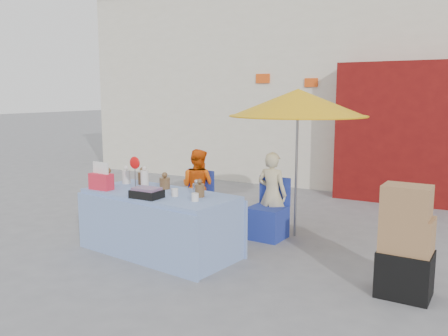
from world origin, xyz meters
The scene contains 10 objects.
ground centered at (0.00, 0.00, 0.00)m, with size 80.00×80.00×0.00m, color slate.
backdrop centered at (0.52, 7.52, 3.10)m, with size 14.00×8.00×7.80m.
market_table centered at (-0.38, -0.37, 0.41)m, with size 2.16×1.21×1.24m.
chair_left centered at (-0.67, 0.88, 0.26)m, with size 0.51×0.50×0.85m.
chair_right centered at (0.58, 0.88, 0.26)m, with size 0.51×0.50×0.85m.
vendor_orange centered at (-0.68, 1.02, 0.59)m, with size 0.58×0.45×1.18m, color #F65D0C.
vendor_beige centered at (0.57, 1.02, 0.61)m, with size 0.44×0.29×1.21m, color beige.
umbrella centered at (0.87, 1.17, 1.89)m, with size 1.90×1.90×2.09m.
box_stack centered at (2.57, -0.22, 0.53)m, with size 0.53×0.44×1.14m.
tarp_bundle centered at (-1.09, -0.46, 0.16)m, with size 0.70×0.56×0.32m, color yellow.
Camera 1 is at (3.23, -5.06, 2.02)m, focal length 38.00 mm.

